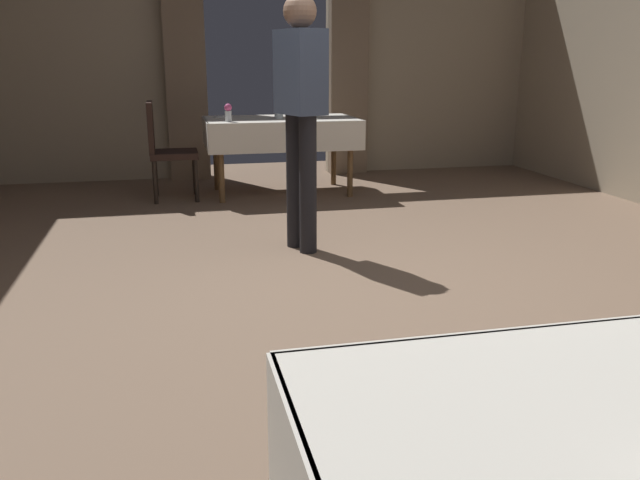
{
  "coord_description": "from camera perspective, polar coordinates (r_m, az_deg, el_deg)",
  "views": [
    {
      "loc": [
        -1.12,
        -3.4,
        1.31
      ],
      "look_at": [
        -0.23,
        0.5,
        0.2
      ],
      "focal_mm": 36.55,
      "sensor_mm": 36.0,
      "label": 1
    }
  ],
  "objects": [
    {
      "name": "plate_mid_d",
      "position": [
        6.42,
        -1.01,
        10.6
      ],
      "size": [
        0.2,
        0.2,
        0.01
      ],
      "primitive_type": "cylinder",
      "color": "white",
      "rests_on": "dining_table_mid"
    },
    {
      "name": "ground",
      "position": [
        3.81,
        5.08,
        -4.61
      ],
      "size": [
        10.08,
        10.08,
        0.0
      ],
      "primitive_type": "plane",
      "color": "#7A604C"
    },
    {
      "name": "wall_back",
      "position": [
        7.66,
        -4.66,
        17.08
      ],
      "size": [
        6.4,
        0.27,
        3.0
      ],
      "color": "tan",
      "rests_on": "ground"
    },
    {
      "name": "flower_vase_mid",
      "position": [
        6.19,
        -8.04,
        11.04
      ],
      "size": [
        0.07,
        0.07,
        0.17
      ],
      "color": "silver",
      "rests_on": "dining_table_mid"
    },
    {
      "name": "dining_table_mid",
      "position": [
        6.54,
        -3.46,
        9.78
      ],
      "size": [
        1.49,
        0.9,
        0.75
      ],
      "color": "brown",
      "rests_on": "ground"
    },
    {
      "name": "person_waiter_by_doorway",
      "position": [
        4.48,
        -1.71,
        11.89
      ],
      "size": [
        0.33,
        0.41,
        1.72
      ],
      "color": "black",
      "rests_on": "ground"
    },
    {
      "name": "chair_mid_left",
      "position": [
        6.4,
        -13.44,
        8.0
      ],
      "size": [
        0.44,
        0.44,
        0.93
      ],
      "color": "black",
      "rests_on": "ground"
    },
    {
      "name": "glass_mid_b",
      "position": [
        6.47,
        -3.62,
        10.99
      ],
      "size": [
        0.08,
        0.08,
        0.1
      ],
      "primitive_type": "cylinder",
      "color": "silver",
      "rests_on": "dining_table_mid"
    },
    {
      "name": "plate_mid_c",
      "position": [
        6.73,
        -8.48,
        10.66
      ],
      "size": [
        0.18,
        0.18,
        0.01
      ],
      "primitive_type": "cylinder",
      "color": "white",
      "rests_on": "dining_table_mid"
    }
  ]
}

